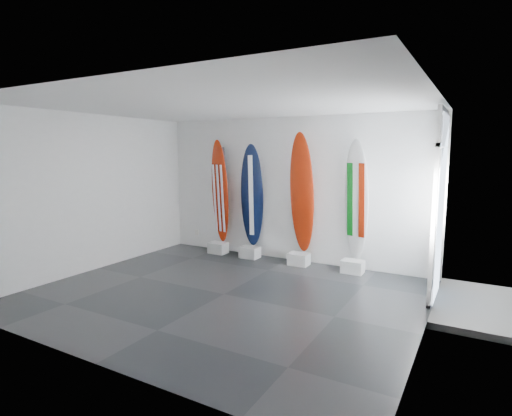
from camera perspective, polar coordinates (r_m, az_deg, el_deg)
The scene contains 16 objects.
floor at distance 6.71m, azimuth -4.51°, elevation -11.99°, with size 6.00×6.00×0.00m, color black.
ceiling at distance 6.36m, azimuth -4.81°, elevation 14.37°, with size 6.00×6.00×0.00m, color white.
wall_back at distance 8.54m, azimuth 4.77°, elevation 2.61°, with size 6.00×6.00×0.00m, color silver.
wall_front at distance 4.53m, azimuth -22.61°, elevation -2.60°, with size 6.00×6.00×0.00m, color silver.
wall_left at distance 8.41m, azimuth -21.88°, elevation 1.99°, with size 5.00×5.00×0.00m, color silver.
wall_right at distance 5.32m, azimuth 23.25°, elevation -1.18°, with size 5.00×5.00×0.00m, color silver.
display_block_usa at distance 9.28m, azimuth -5.35°, elevation -5.62°, with size 0.40×0.30×0.24m, color silver.
surfboard_usa at distance 9.15m, azimuth -5.10°, elevation 2.31°, with size 0.52×0.08×2.32m, color maroon.
display_block_navy at distance 8.85m, azimuth -0.87°, elevation -6.26°, with size 0.40×0.30×0.24m, color silver.
surfboard_navy at distance 8.72m, azimuth -0.56°, elevation 1.73°, with size 0.50×0.08×2.22m, color black.
display_block_swiss at distance 8.34m, azimuth 6.06°, elevation -7.17°, with size 0.40×0.30×0.24m, color silver.
surfboard_swiss at distance 8.19m, azimuth 6.47°, elevation 2.06°, with size 0.55×0.08×2.44m, color maroon.
display_block_italy at distance 7.99m, azimuth 13.44°, elevation -8.03°, with size 0.40×0.30×0.24m, color silver.
surfboard_italy at distance 7.84m, azimuth 13.93°, elevation 1.07°, with size 0.52×0.08×2.29m, color white.
wall_outlet at distance 9.95m, azimuth -8.32°, elevation -3.40°, with size 0.09×0.02×0.13m, color silver.
glass_door at distance 6.86m, azimuth 24.39°, elevation 0.02°, with size 0.12×1.16×2.85m, color white, non-canonical shape.
Camera 1 is at (3.53, -5.23, 2.27)m, focal length 28.42 mm.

